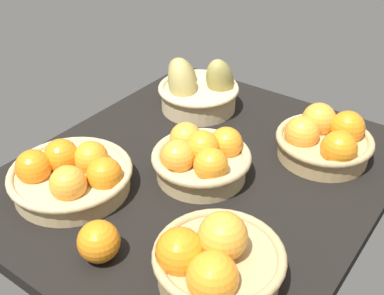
{
  "coord_description": "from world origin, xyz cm",
  "views": [
    {
      "loc": [
        68.74,
        47.41,
        64.61
      ],
      "look_at": [
        -1.05,
        -3.16,
        7.0
      ],
      "focal_mm": 44.9,
      "sensor_mm": 36.0,
      "label": 1
    }
  ],
  "objects_px": {
    "basket_far_right": "(214,261)",
    "loose_orange_front_gap": "(99,242)",
    "basket_center": "(201,158)",
    "basket_near_left_pears": "(197,90)",
    "basket_near_right": "(71,174)",
    "basket_far_left": "(325,140)"
  },
  "relations": [
    {
      "from": "basket_center",
      "to": "basket_near_left_pears",
      "type": "bearing_deg",
      "value": -143.18
    },
    {
      "from": "basket_far_left",
      "to": "basket_near_right",
      "type": "xyz_separation_m",
      "value": [
        0.41,
        -0.36,
        -0.0
      ]
    },
    {
      "from": "basket_far_left",
      "to": "basket_center",
      "type": "height_order",
      "value": "basket_center"
    },
    {
      "from": "basket_far_left",
      "to": "basket_near_left_pears",
      "type": "relative_size",
      "value": 0.95
    },
    {
      "from": "basket_center",
      "to": "loose_orange_front_gap",
      "type": "height_order",
      "value": "basket_center"
    },
    {
      "from": "basket_center",
      "to": "loose_orange_front_gap",
      "type": "relative_size",
      "value": 2.84
    },
    {
      "from": "basket_near_right",
      "to": "loose_orange_front_gap",
      "type": "xyz_separation_m",
      "value": [
        0.1,
        0.18,
        -0.0
      ]
    },
    {
      "from": "basket_far_right",
      "to": "basket_near_right",
      "type": "height_order",
      "value": "basket_far_right"
    },
    {
      "from": "basket_center",
      "to": "basket_near_right",
      "type": "bearing_deg",
      "value": -43.74
    },
    {
      "from": "basket_near_left_pears",
      "to": "loose_orange_front_gap",
      "type": "distance_m",
      "value": 0.56
    },
    {
      "from": "basket_center",
      "to": "basket_near_left_pears",
      "type": "relative_size",
      "value": 0.93
    },
    {
      "from": "loose_orange_front_gap",
      "to": "basket_near_left_pears",
      "type": "bearing_deg",
      "value": -161.86
    },
    {
      "from": "basket_far_right",
      "to": "loose_orange_front_gap",
      "type": "relative_size",
      "value": 2.92
    },
    {
      "from": "basket_far_right",
      "to": "loose_orange_front_gap",
      "type": "xyz_separation_m",
      "value": [
        0.07,
        -0.19,
        -0.01
      ]
    },
    {
      "from": "basket_center",
      "to": "basket_near_left_pears",
      "type": "xyz_separation_m",
      "value": [
        -0.24,
        -0.18,
        0.0
      ]
    },
    {
      "from": "basket_far_right",
      "to": "basket_near_left_pears",
      "type": "bearing_deg",
      "value": -142.01
    },
    {
      "from": "basket_far_left",
      "to": "loose_orange_front_gap",
      "type": "bearing_deg",
      "value": -19.96
    },
    {
      "from": "basket_far_right",
      "to": "basket_near_left_pears",
      "type": "distance_m",
      "value": 0.59
    },
    {
      "from": "basket_far_left",
      "to": "basket_near_right",
      "type": "distance_m",
      "value": 0.55
    },
    {
      "from": "basket_near_right",
      "to": "basket_near_left_pears",
      "type": "distance_m",
      "value": 0.43
    },
    {
      "from": "basket_center",
      "to": "basket_near_left_pears",
      "type": "height_order",
      "value": "basket_near_left_pears"
    },
    {
      "from": "basket_far_right",
      "to": "basket_far_left",
      "type": "relative_size",
      "value": 1.0
    }
  ]
}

